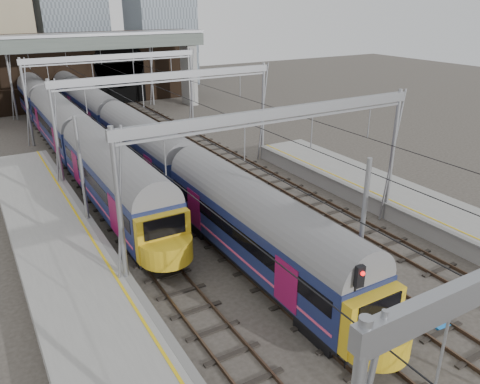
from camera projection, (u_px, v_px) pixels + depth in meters
ground at (388, 336)px, 18.94m from camera, size 160.00×160.00×0.00m
platform_left at (122, 381)px, 15.95m from camera, size 4.32×55.00×1.12m
tracks at (216, 206)px, 30.90m from camera, size 14.40×80.00×0.22m
overhead_line at (172, 91)px, 33.59m from camera, size 16.80×80.00×8.00m
retaining_wall at (90, 71)px, 59.37m from camera, size 28.00×2.75×9.00m
overbridge at (87, 51)px, 52.87m from camera, size 28.00×3.00×9.25m
train_main at (115, 125)px, 41.11m from camera, size 2.70×62.41×4.68m
train_second at (61, 124)px, 41.37m from camera, size 2.79×48.43×4.81m
signal_near_left at (354, 305)px, 16.16m from camera, size 0.33×0.45×4.44m
equip_cover_a at (353, 259)px, 24.47m from camera, size 1.03×0.77×0.11m
equip_cover_b at (255, 236)px, 26.85m from camera, size 0.98×0.84×0.10m
equip_cover_c at (441, 324)px, 19.57m from camera, size 0.90×0.68×0.10m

